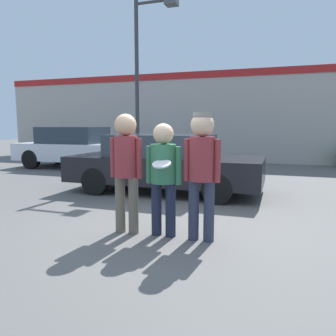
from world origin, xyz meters
The scene contains 8 objects.
ground_plane centered at (0.00, 0.00, 0.00)m, with size 56.00×56.00×0.00m, color #5B5956.
storefront_building centered at (0.00, 10.01, 2.04)m, with size 24.00×0.22×4.01m.
person_left centered at (-0.38, -0.31, 1.08)m, with size 0.51×0.34×1.79m.
person_middle_with_frisbee centered at (0.19, -0.26, 0.99)m, with size 0.54×0.57×1.65m.
person_right centered at (0.76, -0.28, 1.10)m, with size 0.52×0.35×1.80m.
parked_car_near centered at (-0.87, 2.79, 0.71)m, with size 4.64×1.92×1.40m.
parked_car_far centered at (-5.67, 6.08, 0.79)m, with size 4.51×1.89×1.56m.
street_lamp centered at (-2.18, 4.72, 3.32)m, with size 1.34×0.35×5.35m.
Camera 1 is at (1.76, -4.68, 1.62)m, focal length 35.00 mm.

